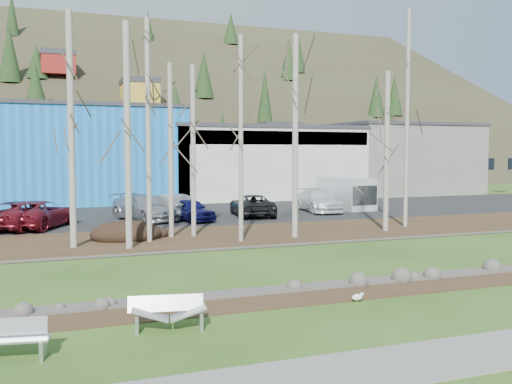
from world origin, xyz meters
name	(u,v)px	position (x,y,z in m)	size (l,w,h in m)	color
ground	(340,316)	(0.00, 0.00, 0.00)	(200.00, 200.00, 0.00)	#2C4B18
footpath	(422,361)	(0.00, -3.50, 0.02)	(80.00, 2.00, 0.04)	slate
dirt_strip	(306,297)	(0.00, 2.10, 0.01)	(80.00, 1.80, 0.03)	#382616
near_bank_rocks	(293,290)	(0.00, 3.10, 0.00)	(80.00, 0.80, 0.50)	#47423D
river	(249,266)	(0.00, 7.20, 0.00)	(80.00, 8.00, 0.90)	black
far_bank_rocks	(219,249)	(0.00, 11.30, 0.00)	(80.00, 0.80, 0.46)	#47423D
far_bank	(201,237)	(0.00, 14.50, 0.07)	(80.00, 7.00, 0.15)	#382616
parking_lot	(161,216)	(0.00, 25.00, 0.07)	(80.00, 14.00, 0.14)	black
building_blue	(60,154)	(-6.00, 39.00, 4.16)	(20.40, 12.24, 8.30)	blue
building_white	(256,162)	(12.00, 38.98, 3.41)	(18.36, 12.24, 6.80)	#BCBCB7
building_grey	(396,159)	(28.00, 39.00, 3.66)	(14.28, 12.24, 7.30)	slate
hillside	(90,71)	(0.00, 84.00, 17.50)	(160.00, 72.00, 35.00)	#2F281C
bench_intact	(7,339)	(-8.09, -0.33, 0.42)	(1.75, 0.79, 0.85)	#B8BBBD
bench_damaged	(168,313)	(-4.50, 0.49, 0.41)	(1.91, 0.93, 0.82)	#B8BBBD
seagull	(358,297)	(1.16, 1.09, 0.16)	(0.40, 0.19, 0.29)	gold
dirt_mound	(126,232)	(-3.65, 14.69, 0.49)	(3.42, 2.41, 0.67)	black
birch_2	(71,130)	(-6.15, 13.10, 5.32)	(0.29, 0.29, 10.34)	#B3ADA1
birch_3	(148,131)	(-2.71, 13.60, 5.34)	(0.24, 0.24, 10.39)	#B3ADA1
birch_4	(128,136)	(-3.88, 11.98, 5.05)	(0.29, 0.29, 9.80)	#B3ADA1
birch_5	(193,151)	(-0.31, 14.66, 4.43)	(0.24, 0.24, 8.55)	#B3ADA1
birch_6	(241,139)	(1.37, 12.19, 4.96)	(0.21, 0.21, 9.62)	#B3ADA1
birch_7	(295,136)	(4.29, 12.51, 5.12)	(0.29, 0.29, 9.94)	#B3ADA1
birch_8	(387,151)	(9.82, 12.95, 4.39)	(0.28, 0.28, 8.48)	#B3ADA1
birch_9	(407,119)	(11.84, 14.05, 6.23)	(0.23, 0.23, 12.15)	#B3ADA1
birch_10	(171,151)	(-1.45, 14.66, 4.43)	(0.24, 0.24, 8.55)	#B3ADA1
car_2	(39,214)	(-7.62, 20.67, 0.90)	(2.54, 5.50, 1.53)	maroon
car_3	(144,207)	(-1.57, 22.14, 0.94)	(2.23, 5.49, 1.59)	#929499
car_4	(190,210)	(1.00, 20.83, 0.83)	(1.62, 4.03, 1.37)	#121455
car_5	(169,206)	(0.13, 22.79, 0.91)	(1.63, 4.68, 1.54)	#ABACAE
car_6	(252,205)	(5.47, 21.97, 0.86)	(2.37, 5.15, 1.43)	black
car_7	(319,201)	(10.90, 23.10, 0.92)	(2.18, 5.37, 1.56)	white
car_8	(21,215)	(-8.58, 20.67, 0.90)	(2.54, 5.50, 1.53)	maroon
van_white	(347,193)	(13.82, 24.27, 1.28)	(2.42, 5.31, 2.28)	silver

